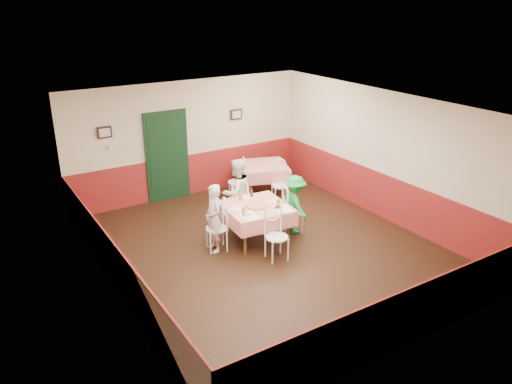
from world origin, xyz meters
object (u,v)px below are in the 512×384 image
chair_right (293,212)px  second_table (263,179)px  glass_b (278,203)px  chair_second_a (237,182)px  beer_bottle (252,193)px  chair_left (217,228)px  glass_c (241,197)px  diner_far (237,192)px  chair_second_b (280,186)px  wallet (278,207)px  chair_far (238,205)px  pizza (256,205)px  glass_a (244,210)px  diner_right (295,204)px  chair_near (277,237)px  diner_left (214,218)px  main_table (256,223)px

chair_right → second_table: bearing=0.5°
second_table → glass_b: 2.63m
chair_second_a → beer_bottle: size_ratio=4.40×
chair_left → chair_right: bearing=99.8°
glass_c → diner_far: size_ratio=0.10×
chair_right → diner_far: diner_far is taller
chair_second_b → wallet: size_ratio=8.18×
chair_left → wallet: 1.25m
chair_far → glass_b: bearing=116.8°
chair_second_b → diner_far: 1.52m
chair_right → chair_far: size_ratio=1.00×
chair_second_b → pizza: (-1.51, -1.35, 0.32)m
chair_second_b → diner_far: size_ratio=0.62×
chair_right → chair_second_b: 1.55m
chair_far → glass_a: (-0.48, -1.05, 0.38)m
pizza → diner_far: size_ratio=0.29×
chair_second_b → chair_second_a: bearing=155.0°
chair_second_a → pizza: (-0.76, -2.10, 0.32)m
chair_second_a → glass_c: glass_c is taller
second_table → diner_right: 2.26m
diner_far → chair_right: bearing=121.1°
glass_b → diner_far: size_ratio=0.10×
chair_left → chair_near: size_ratio=1.00×
beer_bottle → chair_left: bearing=-161.1°
chair_second_a → beer_bottle: 1.82m
second_table → glass_b: glass_b is taller
glass_c → diner_right: bearing=-26.3°
chair_far → glass_a: chair_far is taller
diner_left → diner_right: bearing=90.6°
glass_c → pizza: bearing=-76.9°
second_table → chair_far: bearing=-139.3°
chair_left → glass_a: 0.64m
chair_second_b → diner_left: diner_left is taller
glass_a → diner_left: 0.59m
second_table → glass_c: glass_c is taller
second_table → glass_a: glass_a is taller
pizza → glass_c: glass_c is taller
chair_second_a → wallet: chair_second_a is taller
chair_left → beer_bottle: beer_bottle is taller
chair_near → diner_far: diner_far is taller
main_table → beer_bottle: 0.66m
glass_b → chair_left: bearing=165.3°
chair_right → diner_far: (-0.77, 0.97, 0.28)m
pizza → diner_far: bearing=84.8°
chair_left → chair_second_a: same height
chair_left → chair_near: (0.77, -0.92, 0.00)m
chair_near → beer_bottle: 1.35m
chair_second_a → pizza: chair_second_a is taller
chair_left → glass_b: 1.31m
second_table → chair_far: 1.89m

